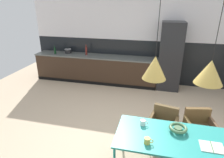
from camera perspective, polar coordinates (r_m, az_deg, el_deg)
The scene contains 17 objects.
ground_plane at distance 4.01m, azimuth 4.92°, elevation -17.79°, with size 9.66×9.66×0.00m, color #CBB192.
back_wall_splashback_dark at distance 6.48m, azimuth 9.45°, elevation 5.06°, with size 7.43×0.12×1.39m, color black.
back_wall_panel_upper at distance 6.22m, azimuth 10.28°, elevation 17.35°, with size 7.43×0.12×1.39m, color white.
kitchen_counter at distance 6.51m, azimuth -4.86°, elevation 3.06°, with size 4.02×0.63×0.89m.
refrigerator_column at distance 6.05m, azimuth 16.65°, elevation 6.27°, with size 0.65×0.60×2.01m, color #232326.
dining_table at distance 3.09m, azimuth 16.88°, elevation -16.56°, with size 1.60×0.82×0.73m.
armchair_near_window at distance 3.82m, azimuth 14.95°, elevation -11.68°, with size 0.57×0.56×0.73m.
armchair_head_of_table at distance 3.92m, azimuth 24.10°, elevation -11.88°, with size 0.56×0.55×0.75m.
fruit_bowl at distance 3.16m, azimuth 18.77°, elevation -13.52°, with size 0.27×0.27×0.08m.
open_book at distance 3.08m, azimuth 27.17°, elevation -17.28°, with size 0.30×0.23×0.02m.
mug_glass_clear at distance 3.18m, azimuth 9.06°, elevation -12.48°, with size 0.12×0.08×0.09m.
mug_wide_latte at distance 2.84m, azimuth 10.31°, elevation -17.36°, with size 0.13×0.08×0.09m.
cooking_pot at distance 6.80m, azimuth -12.75°, elevation 7.98°, with size 0.23×0.23×0.17m.
bottle_oil_tall at distance 6.48m, azimuth -7.54°, elevation 8.22°, with size 0.07×0.07×0.33m.
bottle_spice_small at distance 6.83m, azimuth -16.34°, elevation 7.98°, with size 0.07×0.07×0.27m.
pendant_lamp_over_table_near at distance 2.55m, azimuth 12.38°, elevation 3.27°, with size 0.31×0.31×1.11m.
pendant_lamp_over_table_far at distance 2.59m, azimuth 26.69°, elevation 1.82°, with size 0.33×0.33×1.10m.
Camera 1 is at (0.39, -3.05, 2.57)m, focal length 31.26 mm.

